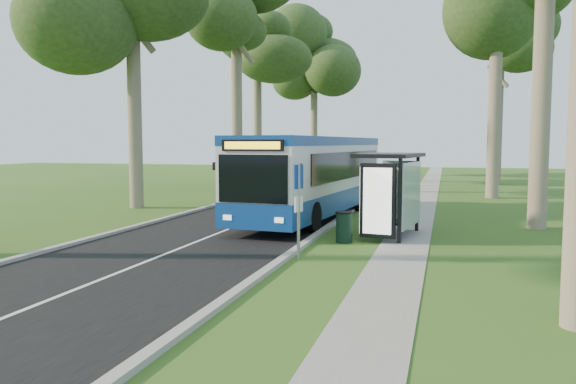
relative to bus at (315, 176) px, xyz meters
name	(u,v)px	position (x,y,z in m)	size (l,w,h in m)	color
ground	(303,247)	(1.20, -6.88, -1.78)	(120.00, 120.00, 0.00)	#32551A
road	(284,207)	(-2.30, 3.12, -1.77)	(7.00, 100.00, 0.02)	black
kerb_east	(354,209)	(1.20, 3.12, -1.72)	(0.25, 100.00, 0.12)	#9E9B93
kerb_west	(218,204)	(-5.80, 3.12, -1.72)	(0.25, 100.00, 0.12)	#9E9B93
centre_line	(284,207)	(-2.30, 3.12, -1.76)	(0.12, 100.00, 0.01)	white
footpath	(418,212)	(4.20, 3.12, -1.77)	(1.50, 100.00, 0.02)	gray
bus	(315,176)	(0.00, 0.00, 0.00)	(3.86, 13.17, 3.44)	silver
bus_stop_sign	(299,200)	(1.56, -8.77, -0.13)	(0.18, 0.36, 2.66)	gray
bus_shelter	(393,178)	(3.70, -4.48, 0.23)	(2.26, 3.54, 2.84)	black
litter_bin	(344,227)	(2.29, -5.75, -1.28)	(0.57, 0.57, 1.00)	black
car_white	(292,174)	(-6.49, 20.01, -1.09)	(1.63, 4.05, 1.38)	white
car_silver	(267,175)	(-8.28, 18.94, -1.12)	(1.40, 4.01, 1.32)	#B2B6BA
tree_west_c	(236,8)	(-7.80, 11.12, 10.03)	(5.20, 5.20, 15.95)	#7A6B56
tree_west_d	(257,36)	(-9.80, 21.12, 10.16)	(5.20, 5.20, 16.13)	#7A6B56
tree_west_e	(314,64)	(-7.30, 31.12, 9.16)	(5.20, 5.20, 14.77)	#7A6B56
tree_east_d	(501,45)	(9.20, 23.12, 8.91)	(5.20, 5.20, 14.42)	#7A6B56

